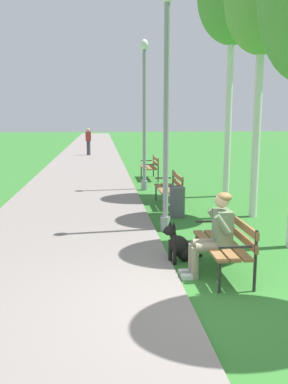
# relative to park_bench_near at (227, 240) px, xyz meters

# --- Properties ---
(ground_plane) EXTENTS (120.00, 120.00, 0.00)m
(ground_plane) POSITION_rel_park_bench_near_xyz_m (-0.51, -1.17, -0.51)
(ground_plane) COLOR #33752D
(paved_path) EXTENTS (3.64, 60.00, 0.04)m
(paved_path) POSITION_rel_park_bench_near_xyz_m (-2.57, 22.83, -0.49)
(paved_path) COLOR gray
(paved_path) RESTS_ON ground
(park_bench_near) EXTENTS (0.55, 1.50, 0.85)m
(park_bench_near) POSITION_rel_park_bench_near_xyz_m (0.00, 0.00, 0.00)
(park_bench_near) COLOR olive
(park_bench_near) RESTS_ON ground
(park_bench_mid) EXTENTS (0.55, 1.50, 0.85)m
(park_bench_mid) POSITION_rel_park_bench_near_xyz_m (-0.03, 4.93, 0.00)
(park_bench_mid) COLOR olive
(park_bench_mid) RESTS_ON ground
(park_bench_far) EXTENTS (0.55, 1.50, 0.85)m
(park_bench_far) POSITION_rel_park_bench_near_xyz_m (0.01, 9.68, 0.00)
(park_bench_far) COLOR olive
(park_bench_far) RESTS_ON ground
(person_seated_on_near_bench) EXTENTS (0.74, 0.49, 1.25)m
(person_seated_on_near_bench) POSITION_rel_park_bench_near_xyz_m (-0.21, -0.08, 0.17)
(person_seated_on_near_bench) COLOR gray
(person_seated_on_near_bench) RESTS_ON ground
(dog_black) EXTENTS (0.76, 0.50, 0.71)m
(dog_black) POSITION_rel_park_bench_near_xyz_m (-0.58, 0.57, -0.25)
(dog_black) COLOR black
(dog_black) RESTS_ON ground
(lamp_post_near) EXTENTS (0.24, 0.24, 4.73)m
(lamp_post_near) POSITION_rel_park_bench_near_xyz_m (-0.55, 2.47, 1.93)
(lamp_post_near) COLOR gray
(lamp_post_near) RESTS_ON ground
(lamp_post_mid) EXTENTS (0.24, 0.24, 4.61)m
(lamp_post_mid) POSITION_rel_park_bench_near_xyz_m (-0.48, 7.35, 1.87)
(lamp_post_mid) COLOR gray
(lamp_post_mid) RESTS_ON ground
(litter_bin) EXTENTS (0.36, 0.36, 0.70)m
(litter_bin) POSITION_rel_park_bench_near_xyz_m (-0.09, 3.62, -0.16)
(litter_bin) COLOR #515156
(litter_bin) RESTS_ON ground
(pedestrian_distant) EXTENTS (0.32, 0.22, 1.65)m
(pedestrian_distant) POSITION_rel_park_bench_near_xyz_m (-2.59, 19.56, 0.33)
(pedestrian_distant) COLOR #383842
(pedestrian_distant) RESTS_ON ground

